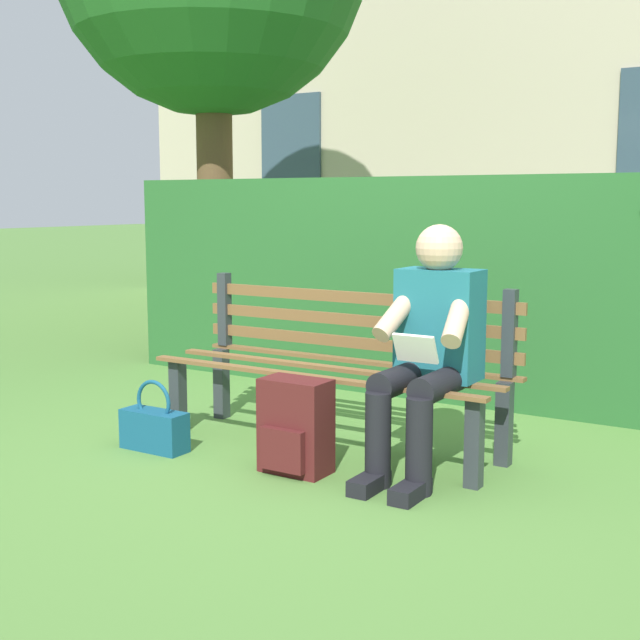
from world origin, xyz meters
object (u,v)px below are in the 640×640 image
person_seated (429,344)px  handbag (154,428)px  park_bench (339,362)px  backpack (295,427)px

person_seated → handbag: size_ratio=3.17×
park_bench → backpack: park_bench is taller
person_seated → handbag: bearing=17.1°
park_bench → backpack: (-0.07, 0.52, -0.22)m
person_seated → park_bench: bearing=-18.0°
park_bench → backpack: bearing=97.4°
backpack → handbag: size_ratio=1.22×
park_bench → handbag: park_bench is taller
park_bench → person_seated: 0.64m
person_seated → handbag: 1.48m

